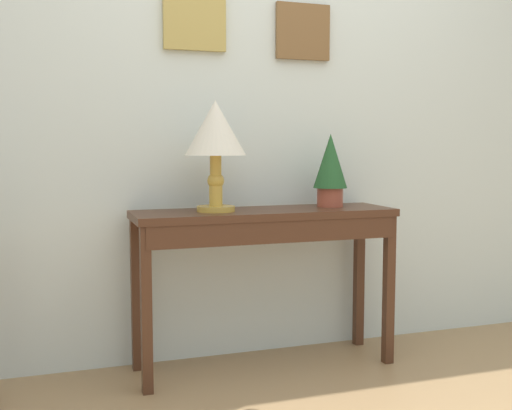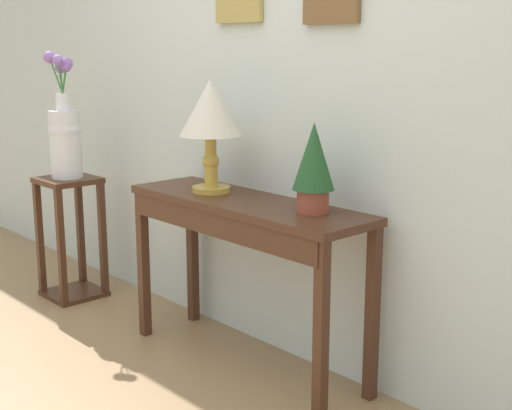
% 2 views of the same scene
% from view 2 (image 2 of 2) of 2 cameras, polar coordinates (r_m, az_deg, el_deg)
% --- Properties ---
extents(back_wall_with_art, '(9.00, 0.13, 2.80)m').
position_cam_2_polar(back_wall_with_art, '(3.14, 3.79, 12.35)').
color(back_wall_with_art, silver).
rests_on(back_wall_with_art, ground).
extents(console_table, '(1.24, 0.37, 0.77)m').
position_cam_2_polar(console_table, '(3.08, -1.13, -1.75)').
color(console_table, '#472819').
rests_on(console_table, ground).
extents(table_lamp, '(0.28, 0.28, 0.51)m').
position_cam_2_polar(table_lamp, '(3.19, -3.70, 7.33)').
color(table_lamp, gold).
rests_on(table_lamp, console_table).
extents(potted_plant_on_console, '(0.17, 0.17, 0.36)m').
position_cam_2_polar(potted_plant_on_console, '(2.81, 4.65, 3.31)').
color(potted_plant_on_console, '#9E4733').
rests_on(potted_plant_on_console, console_table).
extents(pedestal_stand_left, '(0.30, 0.30, 0.70)m').
position_cam_2_polar(pedestal_stand_left, '(4.18, -14.64, -2.56)').
color(pedestal_stand_left, '#472819').
rests_on(pedestal_stand_left, ground).
extents(flower_vase_tall, '(0.18, 0.18, 0.69)m').
position_cam_2_polar(flower_vase_tall, '(4.08, -15.10, 5.58)').
color(flower_vase_tall, silver).
rests_on(flower_vase_tall, pedestal_stand_left).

